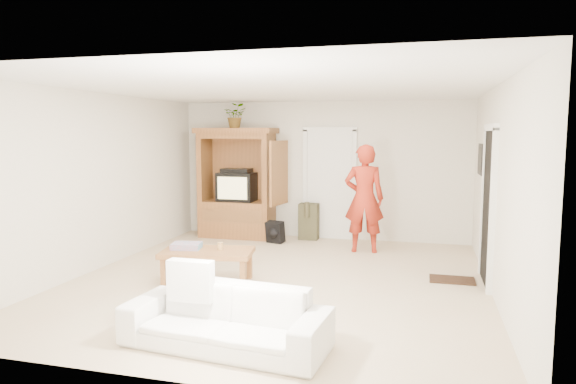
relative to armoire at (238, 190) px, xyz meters
name	(u,v)px	position (x,y,z in m)	size (l,w,h in m)	color
floor	(279,280)	(1.58, -2.66, -0.91)	(6.00, 6.00, 0.00)	tan
ceiling	(278,88)	(1.58, -2.66, 1.69)	(6.00, 6.00, 0.00)	white
wall_back	(322,170)	(1.58, 0.34, 0.39)	(5.50, 5.50, 0.00)	silver
wall_front	(172,224)	(1.58, -5.66, 0.39)	(5.50, 5.50, 0.00)	silver
wall_left	(100,181)	(-1.17, -2.66, 0.39)	(6.00, 6.00, 0.00)	silver
wall_right	(498,192)	(4.33, -2.66, 0.39)	(6.00, 6.00, 0.00)	silver
armoire	(238,190)	(0.00, 0.00, 0.00)	(1.82, 1.14, 2.10)	#9B5B2F
door_back	(329,185)	(1.73, 0.31, 0.11)	(0.85, 0.05, 2.04)	white
doorway_right	(489,208)	(4.30, -2.06, 0.11)	(0.05, 0.90, 2.04)	black
framed_picture	(481,159)	(4.31, -0.76, 0.69)	(0.03, 0.60, 0.48)	black
doormat	(452,280)	(3.88, -2.06, -0.90)	(0.60, 0.40, 0.02)	#382316
plant	(236,116)	(-0.02, -0.03, 1.42)	(0.41, 0.36, 0.46)	#4C7238
man	(364,199)	(2.50, -0.65, 0.00)	(0.66, 0.44, 1.82)	#A32615
sofa	(226,318)	(1.71, -4.91, -0.63)	(1.93, 0.75, 0.56)	white
coffee_table	(207,254)	(0.69, -3.02, -0.52)	(1.29, 0.85, 0.45)	#A16837
towel	(186,246)	(0.38, -3.02, -0.42)	(0.38, 0.28, 0.08)	#D84848
candle	(220,246)	(0.85, -2.97, -0.41)	(0.08, 0.08, 0.10)	tan
backpack_black	(275,233)	(0.85, -0.37, -0.72)	(0.31, 0.18, 0.39)	black
backpack_olive	(309,221)	(1.37, 0.12, -0.57)	(0.36, 0.27, 0.68)	#47442B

